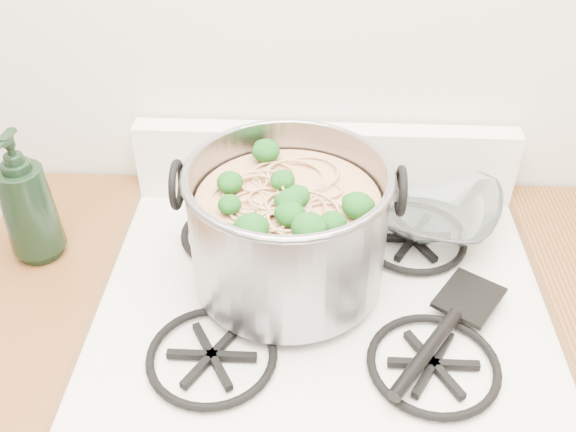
% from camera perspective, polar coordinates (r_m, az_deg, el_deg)
% --- Properties ---
extents(counter_left, '(0.25, 0.65, 0.92)m').
position_cam_1_polar(counter_left, '(1.54, -17.67, -17.85)').
color(counter_left, silver).
rests_on(counter_left, ground).
extents(stock_pot, '(0.36, 0.33, 0.23)m').
position_cam_1_polar(stock_pot, '(1.05, 0.00, -1.11)').
color(stock_pot, gray).
rests_on(stock_pot, gas_range).
extents(spatula, '(0.41, 0.42, 0.02)m').
position_cam_1_polar(spatula, '(1.11, 15.87, -6.72)').
color(spatula, black).
rests_on(spatula, gas_range).
extents(glass_bowl, '(0.13, 0.13, 0.02)m').
position_cam_1_polar(glass_bowl, '(1.26, 12.49, -0.01)').
color(glass_bowl, white).
rests_on(glass_bowl, gas_range).
extents(bottle, '(0.11, 0.11, 0.25)m').
position_cam_1_polar(bottle, '(1.18, -22.30, 1.56)').
color(bottle, black).
rests_on(bottle, counter_left).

